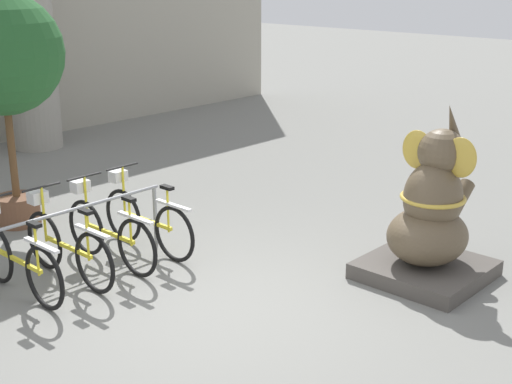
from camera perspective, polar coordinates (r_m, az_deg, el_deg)
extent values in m
plane|color=slate|center=(7.58, -2.53, -9.13)|extent=(60.00, 60.00, 0.00)
cylinder|color=gray|center=(14.39, -17.84, 13.13)|extent=(0.93, 0.93, 5.00)
cylinder|color=gray|center=(9.21, -8.07, -1.82)|extent=(0.05, 0.05, 0.75)
cylinder|color=gray|center=(8.47, -14.01, -1.25)|extent=(2.34, 0.04, 0.04)
torus|color=black|center=(7.69, -16.56, -6.62)|extent=(0.05, 0.70, 0.70)
cube|color=yellow|center=(8.07, -18.44, -5.25)|extent=(0.04, 0.89, 0.04)
cube|color=silver|center=(7.55, -16.80, -4.09)|extent=(0.06, 0.58, 0.03)
cylinder|color=yellow|center=(7.67, -17.13, -4.54)|extent=(0.03, 0.03, 0.54)
cube|color=black|center=(7.57, -17.33, -2.48)|extent=(0.08, 0.18, 0.04)
torus|color=black|center=(8.71, -16.56, -3.73)|extent=(0.05, 0.70, 0.70)
torus|color=black|center=(7.93, -12.79, -5.56)|extent=(0.05, 0.70, 0.70)
cube|color=yellow|center=(8.30, -14.79, -4.28)|extent=(0.04, 0.89, 0.04)
cube|color=silver|center=(7.80, -12.97, -3.09)|extent=(0.06, 0.58, 0.03)
cylinder|color=yellow|center=(7.91, -13.34, -3.54)|extent=(0.03, 0.03, 0.54)
cube|color=black|center=(7.81, -13.49, -1.53)|extent=(0.08, 0.18, 0.04)
cylinder|color=yellow|center=(8.57, -16.61, -1.74)|extent=(0.03, 0.03, 0.66)
cylinder|color=black|center=(8.47, -16.80, 0.37)|extent=(0.48, 0.03, 0.03)
cube|color=silver|center=(8.60, -17.07, -0.39)|extent=(0.20, 0.16, 0.14)
torus|color=black|center=(9.00, -13.43, -2.78)|extent=(0.05, 0.70, 0.70)
torus|color=black|center=(8.25, -9.50, -4.44)|extent=(0.05, 0.70, 0.70)
cube|color=yellow|center=(8.60, -11.57, -3.27)|extent=(0.04, 0.89, 0.04)
cube|color=silver|center=(8.12, -9.63, -2.05)|extent=(0.06, 0.58, 0.03)
cylinder|color=yellow|center=(8.22, -10.03, -2.50)|extent=(0.03, 0.03, 0.54)
cube|color=black|center=(8.13, -10.14, -0.56)|extent=(0.08, 0.18, 0.04)
cylinder|color=yellow|center=(8.86, -13.43, -0.84)|extent=(0.03, 0.03, 0.66)
cylinder|color=black|center=(8.77, -13.58, 1.21)|extent=(0.48, 0.03, 0.03)
cube|color=silver|center=(8.89, -13.88, 0.46)|extent=(0.20, 0.16, 0.14)
torus|color=black|center=(9.33, -10.57, -1.86)|extent=(0.05, 0.70, 0.70)
torus|color=black|center=(8.60, -6.55, -3.36)|extent=(0.05, 0.70, 0.70)
cube|color=yellow|center=(8.94, -8.66, -2.28)|extent=(0.04, 0.89, 0.04)
cube|color=silver|center=(8.48, -6.64, -1.06)|extent=(0.06, 0.58, 0.03)
cylinder|color=yellow|center=(8.58, -7.06, -1.50)|extent=(0.03, 0.03, 0.54)
cube|color=black|center=(8.49, -7.13, 0.36)|extent=(0.08, 0.18, 0.04)
cylinder|color=yellow|center=(9.20, -10.53, 0.02)|extent=(0.03, 0.03, 0.66)
cylinder|color=black|center=(9.11, -10.65, 2.00)|extent=(0.48, 0.03, 0.03)
cube|color=silver|center=(9.22, -10.98, 1.27)|extent=(0.20, 0.16, 0.14)
cube|color=#4C4742|center=(8.44, 13.35, -6.05)|extent=(1.29, 1.29, 0.18)
ellipsoid|color=brown|center=(8.29, 13.55, -3.42)|extent=(1.00, 0.88, 0.65)
ellipsoid|color=brown|center=(8.20, 13.97, -0.43)|extent=(0.70, 0.65, 0.82)
sphere|color=brown|center=(8.16, 14.62, 3.09)|extent=(0.53, 0.53, 0.53)
ellipsoid|color=gold|center=(8.22, 12.77, 3.33)|extent=(0.08, 0.38, 0.45)
ellipsoid|color=gold|center=(7.99, 16.05, 2.66)|extent=(0.08, 0.38, 0.45)
cone|color=brown|center=(8.32, 15.51, 4.88)|extent=(0.45, 0.19, 0.66)
cylinder|color=brown|center=(8.56, 14.12, -0.30)|extent=(0.52, 0.18, 0.47)
cylinder|color=brown|center=(8.44, 15.86, -0.71)|extent=(0.52, 0.18, 0.47)
torus|color=gold|center=(8.20, 13.97, -0.43)|extent=(0.73, 0.73, 0.05)
cylinder|color=brown|center=(10.37, -18.49, -1.37)|extent=(0.60, 0.60, 0.41)
cylinder|color=brown|center=(10.14, -18.95, 3.18)|extent=(0.10, 0.10, 1.29)
sphere|color=#235628|center=(9.92, -19.70, 10.41)|extent=(1.61, 1.61, 1.61)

